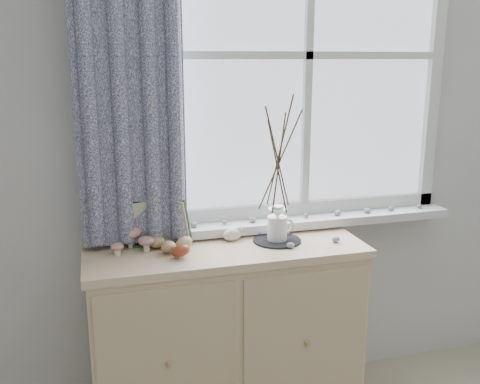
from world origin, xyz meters
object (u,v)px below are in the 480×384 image
Objects in this scene: sideboard at (227,336)px; twig_pitcher at (278,157)px; botanical_book at (160,223)px; toadstool_cluster at (132,236)px.

twig_pitcher is at bearing 1.54° from sideboard.
botanical_book is (-0.27, 0.08, 0.53)m from sideboard.
toadstool_cluster is (-0.12, 0.00, -0.05)m from botanical_book.
twig_pitcher is at bearing 8.29° from botanical_book.
sideboard is 0.60m from botanical_book.
toadstool_cluster is (-0.39, 0.08, 0.48)m from sideboard.
botanical_book is 1.67× the size of toadstool_cluster.
twig_pitcher reaches higher than botanical_book.
botanical_book is 0.58m from twig_pitcher.
sideboard is 0.62m from toadstool_cluster.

